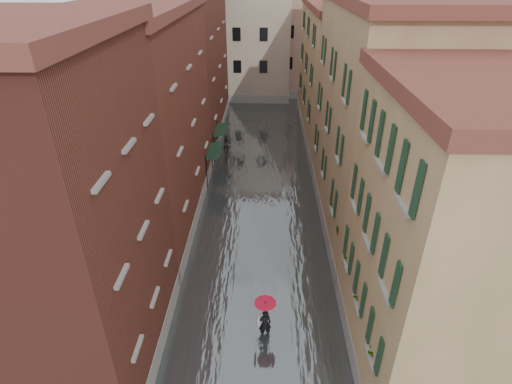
# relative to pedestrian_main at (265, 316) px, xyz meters

# --- Properties ---
(ground) EXTENTS (120.00, 120.00, 0.00)m
(ground) POSITION_rel_pedestrian_main_xyz_m (-0.39, 0.89, -1.28)
(ground) COLOR #555658
(ground) RESTS_ON ground
(floodwater) EXTENTS (10.00, 60.00, 0.20)m
(floodwater) POSITION_rel_pedestrian_main_xyz_m (-0.39, 13.89, -1.18)
(floodwater) COLOR #4A5052
(floodwater) RESTS_ON ground
(building_left_near) EXTENTS (6.00, 8.00, 13.00)m
(building_left_near) POSITION_rel_pedestrian_main_xyz_m (-7.39, -1.11, 5.22)
(building_left_near) COLOR maroon
(building_left_near) RESTS_ON ground
(building_left_mid) EXTENTS (6.00, 14.00, 12.50)m
(building_left_mid) POSITION_rel_pedestrian_main_xyz_m (-7.39, 9.89, 4.97)
(building_left_mid) COLOR maroon
(building_left_mid) RESTS_ON ground
(building_left_far) EXTENTS (6.00, 16.00, 14.00)m
(building_left_far) POSITION_rel_pedestrian_main_xyz_m (-7.39, 24.89, 5.72)
(building_left_far) COLOR maroon
(building_left_far) RESTS_ON ground
(building_right_near) EXTENTS (6.00, 8.00, 11.50)m
(building_right_near) POSITION_rel_pedestrian_main_xyz_m (6.61, -1.11, 4.47)
(building_right_near) COLOR olive
(building_right_near) RESTS_ON ground
(building_right_mid) EXTENTS (6.00, 14.00, 13.00)m
(building_right_mid) POSITION_rel_pedestrian_main_xyz_m (6.61, 9.89, 5.22)
(building_right_mid) COLOR tan
(building_right_mid) RESTS_ON ground
(building_right_far) EXTENTS (6.00, 16.00, 11.50)m
(building_right_far) POSITION_rel_pedestrian_main_xyz_m (6.61, 24.89, 4.47)
(building_right_far) COLOR olive
(building_right_far) RESTS_ON ground
(building_end_cream) EXTENTS (12.00, 9.00, 13.00)m
(building_end_cream) POSITION_rel_pedestrian_main_xyz_m (-3.39, 38.89, 5.22)
(building_end_cream) COLOR #BEAB97
(building_end_cream) RESTS_ON ground
(building_end_pink) EXTENTS (10.00, 9.00, 12.00)m
(building_end_pink) POSITION_rel_pedestrian_main_xyz_m (5.61, 40.89, 4.72)
(building_end_pink) COLOR tan
(building_end_pink) RESTS_ON ground
(awning_near) EXTENTS (1.09, 3.22, 2.80)m
(awning_near) POSITION_rel_pedestrian_main_xyz_m (-3.87, 15.00, 1.19)
(awning_near) COLOR black
(awning_near) RESTS_ON ground
(awning_far) EXTENTS (1.09, 3.14, 2.80)m
(awning_far) POSITION_rel_pedestrian_main_xyz_m (-3.87, 19.40, 1.19)
(awning_far) COLOR black
(awning_far) RESTS_ON ground
(window_planters) EXTENTS (0.59, 10.38, 0.84)m
(window_planters) POSITION_rel_pedestrian_main_xyz_m (3.73, 1.48, 2.23)
(window_planters) COLOR #A04234
(window_planters) RESTS_ON ground
(pedestrian_main) EXTENTS (0.98, 0.98, 2.06)m
(pedestrian_main) POSITION_rel_pedestrian_main_xyz_m (0.00, 0.00, 0.00)
(pedestrian_main) COLOR black
(pedestrian_main) RESTS_ON ground
(pedestrian_far) EXTENTS (0.82, 0.66, 1.58)m
(pedestrian_far) POSITION_rel_pedestrian_main_xyz_m (-3.53, 20.44, -0.49)
(pedestrian_far) COLOR black
(pedestrian_far) RESTS_ON ground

